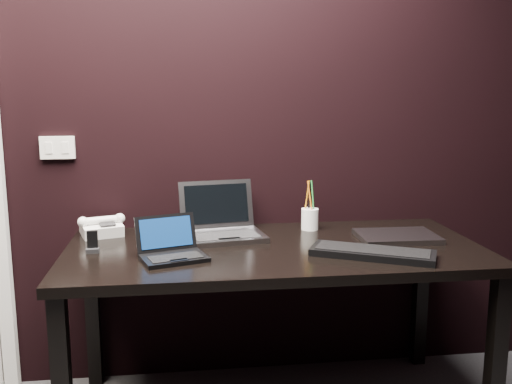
{
  "coord_description": "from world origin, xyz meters",
  "views": [
    {
      "loc": [
        -0.07,
        -0.84,
        1.38
      ],
      "look_at": [
        0.22,
        1.35,
        0.98
      ],
      "focal_mm": 40.0,
      "sensor_mm": 36.0,
      "label": 1
    }
  ],
  "objects": [
    {
      "name": "closed_laptop",
      "position": [
        0.84,
        1.44,
        0.75
      ],
      "size": [
        0.34,
        0.25,
        0.02
      ],
      "color": "#96969B",
      "rests_on": "desk"
    },
    {
      "name": "pen_cup",
      "position": [
        0.5,
        1.66,
        0.79
      ],
      "size": [
        0.09,
        0.09,
        0.23
      ],
      "color": "white",
      "rests_on": "desk"
    },
    {
      "name": "wall_back",
      "position": [
        0.0,
        1.8,
        1.3
      ],
      "size": [
        4.0,
        0.0,
        4.0
      ],
      "primitive_type": "plane",
      "rotation": [
        1.57,
        0.0,
        0.0
      ],
      "color": "black",
      "rests_on": "ground"
    },
    {
      "name": "desk_phone",
      "position": [
        -0.43,
        1.67,
        0.78
      ],
      "size": [
        0.21,
        0.2,
        0.1
      ],
      "color": "silver",
      "rests_on": "desk"
    },
    {
      "name": "ext_keyboard",
      "position": [
        0.65,
        1.21,
        0.75
      ],
      "size": [
        0.49,
        0.36,
        0.03
      ],
      "color": "black",
      "rests_on": "desk"
    },
    {
      "name": "desk",
      "position": [
        0.3,
        1.4,
        0.66
      ],
      "size": [
        1.7,
        0.8,
        0.74
      ],
      "color": "black",
      "rests_on": "ground"
    },
    {
      "name": "wall_switch",
      "position": [
        -0.62,
        1.79,
        1.12
      ],
      "size": [
        0.15,
        0.02,
        0.1
      ],
      "color": "silver",
      "rests_on": "wall_back"
    },
    {
      "name": "mobile_phone",
      "position": [
        -0.43,
        1.41,
        0.77
      ],
      "size": [
        0.05,
        0.04,
        0.09
      ],
      "color": "black",
      "rests_on": "desk"
    },
    {
      "name": "silver_laptop",
      "position": [
        0.1,
        1.57,
        0.78
      ],
      "size": [
        0.38,
        0.35,
        0.23
      ],
      "color": "gray",
      "rests_on": "desk"
    },
    {
      "name": "netbook",
      "position": [
        -0.12,
        1.28,
        0.77
      ],
      "size": [
        0.29,
        0.27,
        0.15
      ],
      "color": "black",
      "rests_on": "desk"
    }
  ]
}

